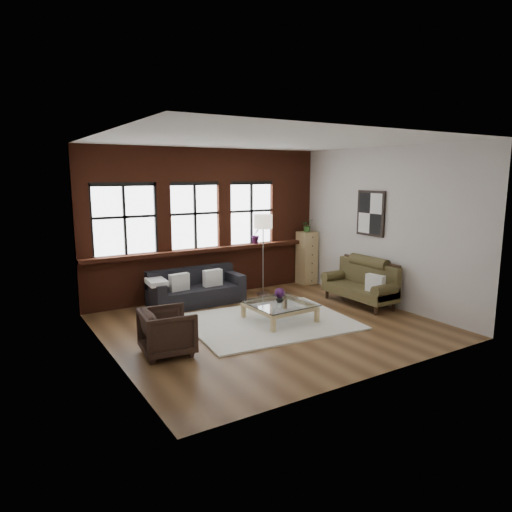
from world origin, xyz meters
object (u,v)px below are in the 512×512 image
dark_sofa (197,288)px  coffee_table (279,312)px  drawer_chest (307,258)px  vase (280,299)px  armchair (167,332)px  vintage_settee (359,283)px  floor_lamp (263,252)px

dark_sofa → coffee_table: dark_sofa is taller
coffee_table → drawer_chest: 3.08m
coffee_table → vase: 0.25m
armchair → vintage_settee: bearing=-78.2°
vase → floor_lamp: bearing=66.5°
dark_sofa → drawer_chest: 3.08m
vintage_settee → coffee_table: 2.04m
armchair → drawer_chest: 5.17m
vase → drawer_chest: bearing=42.9°
drawer_chest → coffee_table: bearing=-137.1°
dark_sofa → vase: size_ratio=13.52×
armchair → floor_lamp: bearing=-49.0°
vase → drawer_chest: drawer_chest is taller
armchair → floor_lamp: floor_lamp is taller
coffee_table → floor_lamp: 2.08m
coffee_table → vintage_settee: bearing=1.3°
armchair → coffee_table: 2.33m
dark_sofa → floor_lamp: bearing=-2.1°
dark_sofa → vintage_settee: size_ratio=1.16×
dark_sofa → coffee_table: size_ratio=1.79×
coffee_table → drawer_chest: bearing=42.9°
drawer_chest → floor_lamp: (-1.47, -0.31, 0.33)m
vintage_settee → vase: size_ratio=11.65×
vintage_settee → drawer_chest: (0.22, 2.03, 0.20)m
armchair → vase: armchair is taller
vase → armchair: bearing=-170.2°
coffee_table → floor_lamp: size_ratio=0.56×
coffee_table → floor_lamp: floor_lamp is taller
vintage_settee → armchair: bearing=-174.1°
armchair → floor_lamp: (3.06, 2.15, 0.62)m
dark_sofa → drawer_chest: drawer_chest is taller
armchair → coffee_table: size_ratio=0.70×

